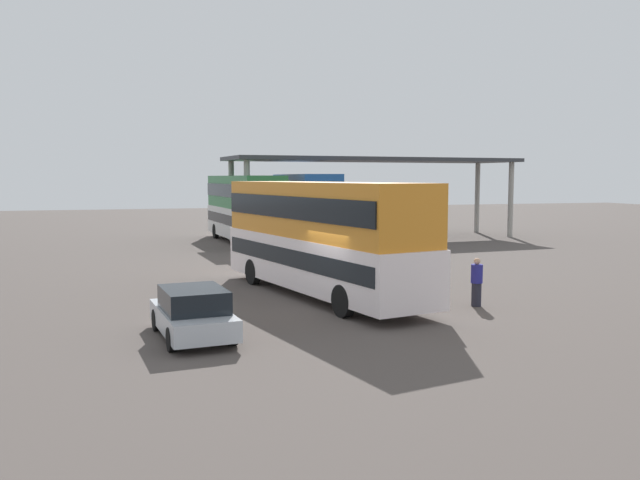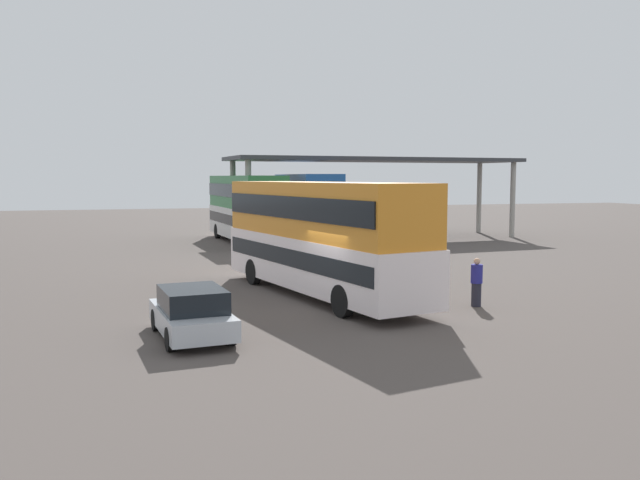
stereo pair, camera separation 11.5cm
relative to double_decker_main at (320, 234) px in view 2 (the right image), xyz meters
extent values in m
plane|color=#4E4642|center=(-0.06, -2.83, -2.22)|extent=(140.00, 140.00, 0.00)
cube|color=white|center=(0.00, -0.01, -0.99)|extent=(4.70, 11.43, 1.77)
cube|color=orange|center=(0.00, -0.01, 0.86)|extent=(4.58, 11.20, 1.92)
cube|color=black|center=(0.00, -0.01, -0.77)|extent=(4.65, 11.00, 0.60)
cube|color=black|center=(0.00, -0.01, 0.95)|extent=(4.65, 11.00, 0.77)
cube|color=black|center=(-1.14, 5.40, -0.72)|extent=(2.06, 0.53, 1.06)
cube|color=orange|center=(-1.14, 5.40, 0.13)|extent=(1.69, 0.43, 0.36)
cylinder|color=black|center=(-1.79, 3.15, -1.72)|extent=(0.48, 1.04, 1.00)
cylinder|color=black|center=(0.37, 3.60, -1.72)|extent=(0.48, 1.04, 1.00)
cylinder|color=black|center=(-0.36, -3.63, -1.72)|extent=(0.48, 1.04, 1.00)
cylinder|color=black|center=(1.80, -3.17, -1.72)|extent=(0.48, 1.04, 1.00)
cube|color=#B7BDC6|center=(-4.97, -4.86, -1.73)|extent=(2.03, 3.90, 0.55)
cube|color=black|center=(-4.96, -5.04, -1.16)|extent=(1.73, 2.21, 0.58)
cylinder|color=black|center=(-5.84, -3.78, -1.92)|extent=(0.26, 0.62, 0.60)
cylinder|color=black|center=(-4.35, -3.62, -1.92)|extent=(0.26, 0.62, 0.60)
cylinder|color=black|center=(-5.60, -6.09, -1.92)|extent=(0.26, 0.62, 0.60)
cylinder|color=black|center=(-4.11, -5.94, -1.92)|extent=(0.26, 0.62, 0.60)
cube|color=silver|center=(0.84, 19.58, -0.93)|extent=(3.28, 11.37, 1.90)
cube|color=#286F38|center=(0.84, 19.58, 1.05)|extent=(3.19, 11.14, 2.05)
cube|color=black|center=(0.84, 19.58, -0.70)|extent=(3.28, 10.93, 0.64)
cube|color=black|center=(0.84, 19.58, 1.15)|extent=(3.28, 10.93, 0.82)
cube|color=black|center=(0.45, 25.12, -0.64)|extent=(2.12, 0.25, 1.14)
cube|color=orange|center=(0.45, 25.12, 0.27)|extent=(1.75, 0.20, 0.36)
cylinder|color=black|center=(-0.53, 22.97, -1.72)|extent=(0.35, 1.02, 1.00)
cylinder|color=black|center=(1.73, 23.13, -1.72)|extent=(0.35, 1.02, 1.00)
cylinder|color=black|center=(-0.04, 16.03, -1.72)|extent=(0.35, 1.02, 1.00)
cylinder|color=black|center=(2.21, 16.19, -1.72)|extent=(0.35, 1.02, 1.00)
cube|color=silver|center=(4.95, 19.77, -0.90)|extent=(3.03, 11.11, 1.94)
cube|color=#1C5099|center=(4.95, 19.77, 1.12)|extent=(2.95, 10.88, 2.10)
cube|color=black|center=(4.95, 19.77, -0.67)|extent=(3.05, 10.67, 0.66)
cube|color=black|center=(4.95, 19.77, 1.22)|extent=(3.05, 10.67, 0.84)
cube|color=black|center=(5.25, 25.21, -0.61)|extent=(2.08, 0.21, 1.16)
cube|color=orange|center=(5.25, 25.21, 0.32)|extent=(1.72, 0.17, 0.36)
cylinder|color=black|center=(4.03, 23.24, -1.72)|extent=(0.33, 1.01, 1.00)
cylinder|color=black|center=(6.24, 23.12, -1.72)|extent=(0.33, 1.01, 1.00)
cylinder|color=black|center=(3.67, 16.43, -1.72)|extent=(0.33, 1.01, 1.00)
cylinder|color=black|center=(5.88, 16.31, -1.72)|extent=(0.33, 1.01, 1.00)
cube|color=#33353A|center=(9.84, 19.32, 3.16)|extent=(20.50, 6.63, 0.25)
cylinder|color=#9E9B93|center=(19.18, 22.00, 0.40)|extent=(0.36, 0.36, 5.26)
cylinder|color=#9E9B93|center=(19.46, 17.95, 0.40)|extent=(0.36, 0.36, 5.26)
cylinder|color=#9E9B93|center=(0.23, 20.70, 0.40)|extent=(0.36, 0.36, 5.26)
cylinder|color=#9E9B93|center=(0.51, 16.65, 0.40)|extent=(0.36, 0.36, 5.26)
cylinder|color=#262633|center=(4.36, -3.29, -1.84)|extent=(0.32, 0.32, 0.77)
cylinder|color=navy|center=(4.36, -3.29, -1.15)|extent=(0.38, 0.38, 0.61)
sphere|color=tan|center=(4.36, -3.29, -0.73)|extent=(0.22, 0.22, 0.22)
camera|label=1|loc=(-6.67, -21.95, 2.00)|focal=36.63mm
camera|label=2|loc=(-6.56, -21.98, 2.00)|focal=36.63mm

